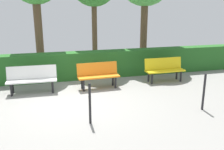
% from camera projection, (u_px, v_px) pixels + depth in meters
% --- Properties ---
extents(ground_plane, '(16.64, 16.64, 0.00)m').
position_uv_depth(ground_plane, '(74.00, 100.00, 7.40)').
color(ground_plane, gray).
extents(bench_yellow, '(1.47, 0.47, 0.86)m').
position_uv_depth(bench_yellow, '(164.00, 69.00, 9.11)').
color(bench_yellow, yellow).
rests_on(bench_yellow, ground_plane).
extents(bench_orange, '(1.42, 0.51, 0.86)m').
position_uv_depth(bench_orange, '(98.00, 74.00, 8.35)').
color(bench_orange, orange).
rests_on(bench_orange, ground_plane).
extents(bench_white, '(1.56, 0.51, 0.86)m').
position_uv_depth(bench_white, '(32.00, 78.00, 7.89)').
color(bench_white, white).
rests_on(bench_white, ground_plane).
extents(hedge_row, '(12.64, 0.56, 1.03)m').
position_uv_depth(hedge_row, '(94.00, 65.00, 9.57)').
color(hedge_row, '#266023').
rests_on(hedge_row, ground_plane).
extents(railing_post_near, '(0.06, 0.06, 1.00)m').
position_uv_depth(railing_post_near, '(204.00, 92.00, 6.55)').
color(railing_post_near, black).
rests_on(railing_post_near, ground_plane).
extents(railing_post_mid, '(0.06, 0.06, 1.00)m').
position_uv_depth(railing_post_mid, '(90.00, 104.00, 5.78)').
color(railing_post_mid, black).
rests_on(railing_post_mid, ground_plane).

